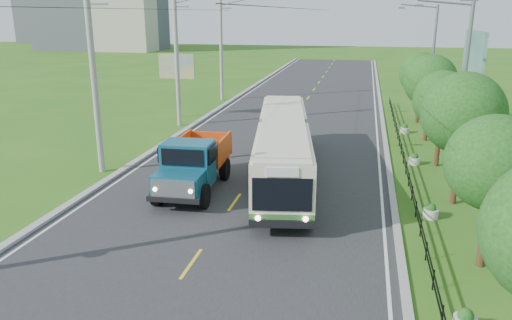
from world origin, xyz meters
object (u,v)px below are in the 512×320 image
(tree_second, at_px, (494,167))
(billboard_right, at_px, (473,62))
(streetlight_mid, at_px, (461,80))
(planter_near, at_px, (431,212))
(tree_fourth, at_px, (443,103))
(planter_far, at_px, (405,129))
(pole_mid, at_px, (177,59))
(bus, at_px, (283,144))
(tree_third, at_px, (463,117))
(tree_fifth, at_px, (431,84))
(tree_back, at_px, (421,76))
(pole_far, at_px, (221,48))
(dump_truck, at_px, (194,161))
(streetlight_far, at_px, (431,58))
(planter_mid, at_px, (414,160))
(billboard_left, at_px, (177,70))
(pole_near, at_px, (95,78))

(tree_second, bearing_deg, billboard_right, 82.21)
(streetlight_mid, relative_size, planter_near, 13.54)
(tree_fourth, xyz_separation_m, planter_far, (-1.26, 7.86, -3.30))
(planter_near, relative_size, billboard_right, 0.09)
(pole_mid, height_order, tree_fourth, pole_mid)
(pole_mid, relative_size, bus, 0.63)
(tree_third, bearing_deg, planter_near, -120.41)
(tree_fifth, relative_size, planter_near, 8.66)
(bus, bearing_deg, tree_third, -22.68)
(tree_back, distance_m, planter_near, 20.46)
(pole_far, height_order, dump_truck, pole_far)
(tree_fourth, bearing_deg, planter_far, 99.08)
(streetlight_far, bearing_deg, planter_mid, -98.30)
(planter_mid, bearing_deg, pole_mid, 157.46)
(pole_mid, relative_size, streetlight_mid, 1.10)
(tree_second, relative_size, streetlight_far, 0.58)
(tree_second, bearing_deg, tree_fifth, 90.00)
(pole_mid, distance_m, bus, 14.99)
(tree_back, height_order, planter_mid, tree_back)
(pole_far, relative_size, planter_far, 14.93)
(tree_second, bearing_deg, planter_far, 93.62)
(pole_far, bearing_deg, bus, -66.76)
(tree_back, relative_size, planter_far, 8.21)
(tree_third, xyz_separation_m, planter_far, (-1.26, 13.86, -3.70))
(pole_mid, xyz_separation_m, planter_mid, (16.86, -7.00, -4.81))
(streetlight_far, xyz_separation_m, billboard_left, (-20.14, -4.00, -1.04))
(pole_near, bearing_deg, bus, 6.73)
(planter_mid, bearing_deg, planter_near, -90.00)
(tree_third, distance_m, dump_truck, 12.47)
(pole_far, relative_size, streetlight_far, 1.10)
(pole_mid, relative_size, streetlight_far, 1.10)
(planter_far, height_order, billboard_left, billboard_left)
(tree_second, bearing_deg, dump_truck, 157.50)
(pole_far, height_order, billboard_right, pole_far)
(tree_second, distance_m, streetlight_mid, 11.97)
(tree_second, bearing_deg, planter_near, 108.03)
(tree_second, xyz_separation_m, tree_fifth, (0.00, 18.00, 0.33))
(pole_near, distance_m, tree_fourth, 18.89)
(pole_near, bearing_deg, tree_fourth, 15.84)
(tree_fourth, xyz_separation_m, bus, (-8.31, -3.98, -1.78))
(pole_mid, distance_m, pole_far, 12.00)
(pole_mid, height_order, streetlight_far, pole_mid)
(pole_near, distance_m, pole_far, 24.00)
(billboard_right, bearing_deg, tree_fourth, -112.64)
(tree_fourth, distance_m, planter_far, 8.62)
(planter_far, bearing_deg, dump_truck, -126.43)
(pole_near, height_order, streetlight_mid, pole_near)
(billboard_left, height_order, billboard_right, billboard_right)
(bus, bearing_deg, planter_mid, 19.55)
(pole_mid, height_order, bus, pole_mid)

